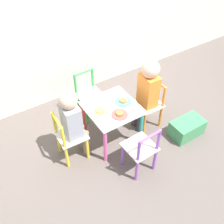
% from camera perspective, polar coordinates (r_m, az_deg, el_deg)
% --- Properties ---
extents(ground_plane, '(6.00, 6.00, 0.00)m').
position_cam_1_polar(ground_plane, '(2.81, -0.00, -5.63)').
color(ground_plane, '#5B514C').
extents(kids_table, '(0.48, 0.48, 0.44)m').
position_cam_1_polar(kids_table, '(2.55, -0.00, -0.24)').
color(kids_table, silver).
rests_on(kids_table, ground_plane).
extents(chair_orange, '(0.27, 0.27, 0.54)m').
position_cam_1_polar(chair_orange, '(2.81, 8.19, 1.58)').
color(chair_orange, silver).
rests_on(chair_orange, ground_plane).
extents(chair_yellow, '(0.27, 0.27, 0.54)m').
position_cam_1_polar(chair_yellow, '(2.49, -9.29, -5.46)').
color(chair_yellow, silver).
rests_on(chair_yellow, ground_plane).
extents(chair_purple, '(0.27, 0.27, 0.54)m').
position_cam_1_polar(chair_purple, '(2.37, 6.36, -8.22)').
color(chair_purple, silver).
rests_on(chair_purple, ground_plane).
extents(chair_green, '(0.27, 0.27, 0.54)m').
position_cam_1_polar(chair_green, '(2.91, -5.07, 3.59)').
color(chair_green, silver).
rests_on(chair_green, ground_plane).
extents(child_right, '(0.23, 0.21, 0.82)m').
position_cam_1_polar(child_right, '(2.63, 7.66, 5.00)').
color(child_right, '#38383D').
rests_on(child_right, ground_plane).
extents(child_left, '(0.22, 0.21, 0.78)m').
position_cam_1_polar(child_left, '(2.36, -8.47, -1.70)').
color(child_left, '#7A6B5B').
rests_on(child_left, ground_plane).
extents(plate_right, '(0.16, 0.16, 0.03)m').
position_cam_1_polar(plate_right, '(2.54, 2.50, 2.33)').
color(plate_right, '#4C9EE0').
rests_on(plate_right, kids_table).
extents(plate_left, '(0.18, 0.18, 0.03)m').
position_cam_1_polar(plate_left, '(2.44, -2.60, 0.16)').
color(plate_left, '#EADB66').
rests_on(plate_left, kids_table).
extents(plate_front, '(0.16, 0.16, 0.03)m').
position_cam_1_polar(plate_front, '(2.41, 1.69, -0.49)').
color(plate_front, '#E54C47').
rests_on(plate_front, kids_table).
extents(storage_bin, '(0.35, 0.21, 0.18)m').
position_cam_1_polar(storage_bin, '(2.89, 15.97, -3.35)').
color(storage_bin, '#3D8E56').
rests_on(storage_bin, ground_plane).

